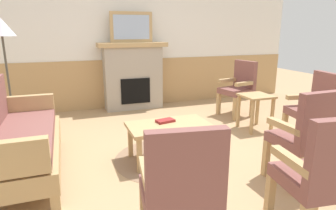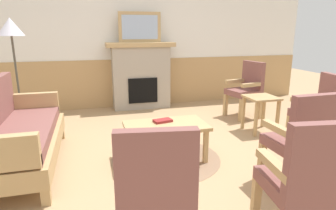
# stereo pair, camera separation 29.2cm
# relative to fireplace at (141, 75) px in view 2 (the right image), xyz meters

# --- Properties ---
(ground_plane) EXTENTS (14.00, 14.00, 0.00)m
(ground_plane) POSITION_rel_fireplace_xyz_m (0.00, -2.35, -0.65)
(ground_plane) COLOR tan
(wall_back) EXTENTS (7.20, 0.14, 2.70)m
(wall_back) POSITION_rel_fireplace_xyz_m (0.00, 0.25, 0.66)
(wall_back) COLOR white
(wall_back) RESTS_ON ground_plane
(fireplace) EXTENTS (1.30, 0.44, 1.28)m
(fireplace) POSITION_rel_fireplace_xyz_m (0.00, 0.00, 0.00)
(fireplace) COLOR #A39989
(fireplace) RESTS_ON ground_plane
(framed_picture) EXTENTS (0.80, 0.04, 0.56)m
(framed_picture) POSITION_rel_fireplace_xyz_m (0.00, 0.00, 0.91)
(framed_picture) COLOR tan
(framed_picture) RESTS_ON fireplace
(couch) EXTENTS (0.70, 1.80, 0.98)m
(couch) POSITION_rel_fireplace_xyz_m (-1.77, -2.23, -0.26)
(couch) COLOR tan
(couch) RESTS_ON ground_plane
(coffee_table) EXTENTS (0.96, 0.56, 0.44)m
(coffee_table) POSITION_rel_fireplace_xyz_m (-0.15, -2.44, -0.27)
(coffee_table) COLOR tan
(coffee_table) RESTS_ON ground_plane
(round_rug) EXTENTS (1.31, 1.31, 0.01)m
(round_rug) POSITION_rel_fireplace_xyz_m (-0.15, -2.44, -0.65)
(round_rug) COLOR #896B51
(round_rug) RESTS_ON ground_plane
(book_on_table) EXTENTS (0.23, 0.17, 0.03)m
(book_on_table) POSITION_rel_fireplace_xyz_m (-0.16, -2.35, -0.20)
(book_on_table) COLOR maroon
(book_on_table) RESTS_ON coffee_table
(armchair_near_fireplace) EXTENTS (0.57, 0.57, 0.98)m
(armchair_near_fireplace) POSITION_rel_fireplace_xyz_m (1.68, -1.12, -0.11)
(armchair_near_fireplace) COLOR tan
(armchair_near_fireplace) RESTS_ON ground_plane
(armchair_by_window_left) EXTENTS (0.56, 0.56, 0.98)m
(armchair_by_window_left) POSITION_rel_fireplace_xyz_m (1.82, -2.67, -0.11)
(armchair_by_window_left) COLOR tan
(armchair_by_window_left) RESTS_ON ground_plane
(armchair_front_left) EXTENTS (0.55, 0.55, 0.98)m
(armchair_front_left) POSITION_rel_fireplace_xyz_m (-0.62, -3.95, -0.11)
(armchair_front_left) COLOR tan
(armchair_front_left) RESTS_ON ground_plane
(armchair_front_center) EXTENTS (0.54, 0.54, 0.98)m
(armchair_front_center) POSITION_rel_fireplace_xyz_m (0.39, -4.10, -0.11)
(armchair_front_center) COLOR tan
(armchair_front_center) RESTS_ON ground_plane
(armchair_corner_left) EXTENTS (0.49, 0.49, 0.98)m
(armchair_corner_left) POSITION_rel_fireplace_xyz_m (0.89, -3.45, -0.11)
(armchair_corner_left) COLOR tan
(armchair_corner_left) RESTS_ON ground_plane
(side_table) EXTENTS (0.44, 0.44, 0.55)m
(side_table) POSITION_rel_fireplace_xyz_m (1.48, -1.88, -0.22)
(side_table) COLOR tan
(side_table) RESTS_ON ground_plane
(floor_lamp_by_couch) EXTENTS (0.36, 0.36, 1.68)m
(floor_lamp_by_couch) POSITION_rel_fireplace_xyz_m (-2.00, -0.92, 0.80)
(floor_lamp_by_couch) COLOR #332D28
(floor_lamp_by_couch) RESTS_ON ground_plane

